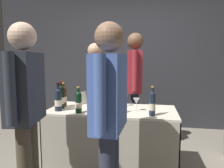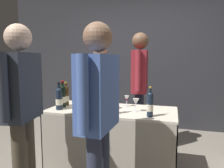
# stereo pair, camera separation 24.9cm
# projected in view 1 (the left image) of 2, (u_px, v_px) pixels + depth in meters

# --- Properties ---
(back_partition) EXTENTS (5.52, 0.12, 2.87)m
(back_partition) POSITION_uv_depth(u_px,v_px,m) (129.00, 55.00, 4.32)
(back_partition) COLOR #2D2D33
(back_partition) RESTS_ON ground_plane
(tasting_table) EXTENTS (1.49, 0.69, 0.76)m
(tasting_table) POSITION_uv_depth(u_px,v_px,m) (112.00, 129.00, 2.55)
(tasting_table) COLOR beige
(tasting_table) RESTS_ON ground_plane
(featured_wine_bottle) EXTENTS (0.07, 0.07, 0.29)m
(featured_wine_bottle) POSITION_uv_depth(u_px,v_px,m) (92.00, 95.00, 2.75)
(featured_wine_bottle) COLOR black
(featured_wine_bottle) RESTS_ON tasting_table
(display_bottle_0) EXTENTS (0.07, 0.07, 0.29)m
(display_bottle_0) POSITION_uv_depth(u_px,v_px,m) (78.00, 102.00, 2.34)
(display_bottle_0) COLOR black
(display_bottle_0) RESTS_ON tasting_table
(display_bottle_1) EXTENTS (0.07, 0.07, 0.31)m
(display_bottle_1) POSITION_uv_depth(u_px,v_px,m) (115.00, 102.00, 2.30)
(display_bottle_1) COLOR #38230F
(display_bottle_1) RESTS_ON tasting_table
(display_bottle_2) EXTENTS (0.07, 0.07, 0.30)m
(display_bottle_2) POSITION_uv_depth(u_px,v_px,m) (64.00, 96.00, 2.65)
(display_bottle_2) COLOR #38230F
(display_bottle_2) RESTS_ON tasting_table
(display_bottle_3) EXTENTS (0.07, 0.07, 0.30)m
(display_bottle_3) POSITION_uv_depth(u_px,v_px,m) (96.00, 101.00, 2.36)
(display_bottle_3) COLOR #38230F
(display_bottle_3) RESTS_ON tasting_table
(display_bottle_4) EXTENTS (0.08, 0.08, 0.33)m
(display_bottle_4) POSITION_uv_depth(u_px,v_px,m) (61.00, 97.00, 2.54)
(display_bottle_4) COLOR black
(display_bottle_4) RESTS_ON tasting_table
(display_bottle_5) EXTENTS (0.07, 0.07, 0.31)m
(display_bottle_5) POSITION_uv_depth(u_px,v_px,m) (152.00, 103.00, 2.23)
(display_bottle_5) COLOR #192333
(display_bottle_5) RESTS_ON tasting_table
(display_bottle_6) EXTENTS (0.08, 0.08, 0.32)m
(display_bottle_6) POSITION_uv_depth(u_px,v_px,m) (58.00, 99.00, 2.43)
(display_bottle_6) COLOR #192333
(display_bottle_6) RESTS_ON tasting_table
(wine_glass_near_vendor) EXTENTS (0.07, 0.07, 0.14)m
(wine_glass_near_vendor) POSITION_uv_depth(u_px,v_px,m) (125.00, 98.00, 2.69)
(wine_glass_near_vendor) COLOR silver
(wine_glass_near_vendor) RESTS_ON tasting_table
(wine_glass_mid) EXTENTS (0.07, 0.07, 0.15)m
(wine_glass_mid) POSITION_uv_depth(u_px,v_px,m) (112.00, 100.00, 2.53)
(wine_glass_mid) COLOR silver
(wine_glass_mid) RESTS_ON tasting_table
(wine_glass_near_taster) EXTENTS (0.07, 0.07, 0.15)m
(wine_glass_near_taster) POSITION_uv_depth(u_px,v_px,m) (136.00, 101.00, 2.44)
(wine_glass_near_taster) COLOR silver
(wine_glass_near_taster) RESTS_ON tasting_table
(brochure_stand) EXTENTS (0.09, 0.13, 0.17)m
(brochure_stand) POSITION_uv_depth(u_px,v_px,m) (83.00, 98.00, 2.80)
(brochure_stand) COLOR silver
(brochure_stand) RESTS_ON tasting_table
(vendor_presenter) EXTENTS (0.24, 0.58, 1.73)m
(vendor_presenter) POSITION_uv_depth(u_px,v_px,m) (135.00, 80.00, 3.17)
(vendor_presenter) COLOR #2D3347
(vendor_presenter) RESTS_ON ground_plane
(vendor_assistant) EXTENTS (0.24, 0.59, 1.59)m
(vendor_assistant) POSITION_uv_depth(u_px,v_px,m) (95.00, 85.00, 3.29)
(vendor_assistant) COLOR #4C4233
(vendor_assistant) RESTS_ON ground_plane
(taster_foreground_right) EXTENTS (0.23, 0.60, 1.63)m
(taster_foreground_right) POSITION_uv_depth(u_px,v_px,m) (109.00, 108.00, 1.64)
(taster_foreground_right) COLOR #2D3347
(taster_foreground_right) RESTS_ON ground_plane
(taster_foreground_left) EXTENTS (0.27, 0.57, 1.65)m
(taster_foreground_left) POSITION_uv_depth(u_px,v_px,m) (26.00, 102.00, 1.80)
(taster_foreground_left) COLOR #4C4233
(taster_foreground_left) RESTS_ON ground_plane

